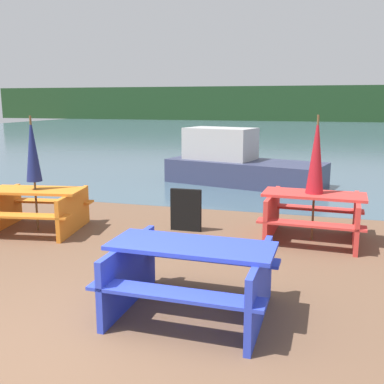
% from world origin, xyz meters
% --- Properties ---
extents(ground_plane, '(60.00, 60.00, 0.00)m').
position_xyz_m(ground_plane, '(0.00, 0.00, 0.00)').
color(ground_plane, brown).
extents(water, '(60.00, 50.00, 0.00)m').
position_xyz_m(water, '(0.00, 30.83, -0.00)').
color(water, '#425B6B').
rests_on(water, ground_plane).
extents(far_treeline, '(80.00, 1.60, 4.00)m').
position_xyz_m(far_treeline, '(0.00, 50.83, 2.00)').
color(far_treeline, '#1E3D1E').
rests_on(far_treeline, water).
extents(picnic_table_blue, '(1.77, 1.42, 0.79)m').
position_xyz_m(picnic_table_blue, '(0.94, 1.14, 0.48)').
color(picnic_table_blue, blue).
rests_on(picnic_table_blue, ground_plane).
extents(picnic_table_orange, '(1.82, 1.61, 0.75)m').
position_xyz_m(picnic_table_orange, '(-2.57, 3.48, 0.45)').
color(picnic_table_orange, orange).
rests_on(picnic_table_orange, ground_plane).
extents(picnic_table_red, '(1.70, 1.46, 0.79)m').
position_xyz_m(picnic_table_red, '(2.14, 4.23, 0.46)').
color(picnic_table_red, red).
rests_on(picnic_table_red, ground_plane).
extents(umbrella_crimson, '(0.30, 0.30, 2.05)m').
position_xyz_m(umbrella_crimson, '(2.14, 4.23, 1.39)').
color(umbrella_crimson, brown).
rests_on(umbrella_crimson, ground_plane).
extents(umbrella_navy, '(0.27, 0.27, 2.02)m').
position_xyz_m(umbrella_navy, '(-2.57, 3.48, 1.44)').
color(umbrella_navy, brown).
rests_on(umbrella_navy, ground_plane).
extents(boat, '(4.53, 2.61, 1.53)m').
position_xyz_m(boat, '(0.03, 9.04, 0.55)').
color(boat, '#333856').
rests_on(boat, water).
extents(signboard, '(0.55, 0.08, 0.75)m').
position_xyz_m(signboard, '(-0.03, 4.18, 0.38)').
color(signboard, black).
rests_on(signboard, ground_plane).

